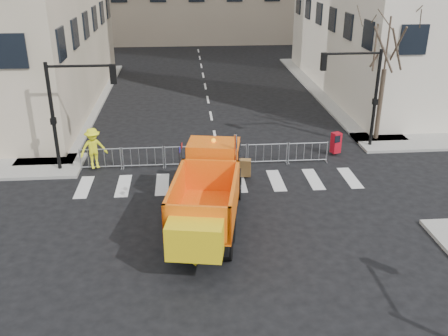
{
  "coord_description": "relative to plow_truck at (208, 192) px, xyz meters",
  "views": [
    {
      "loc": [
        -1.75,
        -15.78,
        9.97
      ],
      "look_at": [
        -0.25,
        2.5,
        2.03
      ],
      "focal_mm": 40.0,
      "sensor_mm": 36.0,
      "label": 1
    }
  ],
  "objects": [
    {
      "name": "ground",
      "position": [
        0.94,
        -1.4,
        -1.53
      ],
      "size": [
        120.0,
        120.0,
        0.0
      ],
      "primitive_type": "plane",
      "color": "black",
      "rests_on": "ground"
    },
    {
      "name": "cop_c",
      "position": [
        1.08,
        5.28,
        -0.67
      ],
      "size": [
        0.79,
        1.1,
        1.73
      ],
      "primitive_type": "imported",
      "rotation": [
        0.0,
        0.0,
        4.3
      ],
      "color": "black",
      "rests_on": "ground"
    },
    {
      "name": "sidewalk_back",
      "position": [
        0.94,
        7.1,
        -1.46
      ],
      "size": [
        64.0,
        5.0,
        0.15
      ],
      "primitive_type": "cube",
      "color": "gray",
      "rests_on": "ground"
    },
    {
      "name": "traffic_light_right",
      "position": [
        9.44,
        8.1,
        1.17
      ],
      "size": [
        0.18,
        0.18,
        5.4
      ],
      "primitive_type": "cylinder",
      "color": "black",
      "rests_on": "ground"
    },
    {
      "name": "newspaper_box",
      "position": [
        7.16,
        7.07,
        -0.83
      ],
      "size": [
        0.56,
        0.54,
        1.1
      ],
      "primitive_type": "cube",
      "rotation": [
        0.0,
        0.0,
        0.37
      ],
      "color": "#B20D1C",
      "rests_on": "sidewalk_back"
    },
    {
      "name": "plow_truck",
      "position": [
        0.0,
        0.0,
        0.0
      ],
      "size": [
        3.94,
        9.17,
        3.45
      ],
      "rotation": [
        0.0,
        0.0,
        1.4
      ],
      "color": "black",
      "rests_on": "ground"
    },
    {
      "name": "traffic_light_left",
      "position": [
        -7.06,
        6.1,
        1.17
      ],
      "size": [
        0.18,
        0.18,
        5.4
      ],
      "primitive_type": "cylinder",
      "color": "black",
      "rests_on": "ground"
    },
    {
      "name": "cop_b",
      "position": [
        -0.44,
        3.93,
        -0.52
      ],
      "size": [
        1.19,
        1.07,
        2.02
      ],
      "primitive_type": "imported",
      "rotation": [
        0.0,
        0.0,
        2.77
      ],
      "color": "black",
      "rests_on": "ground"
    },
    {
      "name": "worker",
      "position": [
        -5.31,
        6.03,
        -0.36
      ],
      "size": [
        1.52,
        1.21,
        2.05
      ],
      "primitive_type": "imported",
      "rotation": [
        0.0,
        0.0,
        0.39
      ],
      "color": "#F6F71D",
      "rests_on": "sidewalk_back"
    },
    {
      "name": "street_tree",
      "position": [
        10.14,
        9.1,
        2.22
      ],
      "size": [
        3.0,
        3.0,
        7.5
      ],
      "primitive_type": null,
      "color": "#382B21",
      "rests_on": "ground"
    },
    {
      "name": "cop_a",
      "position": [
        1.69,
        5.54,
        -0.65
      ],
      "size": [
        0.77,
        0.72,
        1.77
      ],
      "primitive_type": "imported",
      "rotation": [
        0.0,
        0.0,
        3.77
      ],
      "color": "black",
      "rests_on": "ground"
    },
    {
      "name": "crowd_barriers",
      "position": [
        0.19,
        6.2,
        -0.98
      ],
      "size": [
        12.6,
        0.6,
        1.1
      ],
      "primitive_type": null,
      "color": "#9EA0A5",
      "rests_on": "ground"
    }
  ]
}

